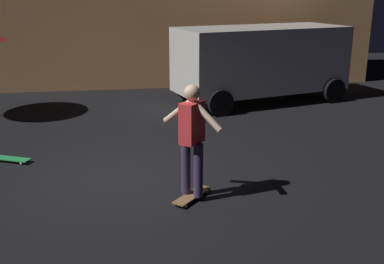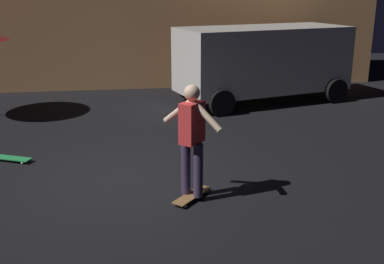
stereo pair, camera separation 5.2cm
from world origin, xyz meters
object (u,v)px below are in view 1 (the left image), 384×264
parked_van (261,59)px  skater (192,133)px  skateboard_ridden (192,195)px  skateboard_spare (10,159)px

parked_van → skater: 6.70m
skateboard_ridden → skateboard_spare: (-3.03, 2.08, 0.00)m
skater → skateboard_ridden: bearing=0.0°
skateboard_ridden → skateboard_spare: same height
skateboard_spare → skateboard_ridden: bearing=-34.4°
parked_van → skateboard_spare: bearing=-145.9°
parked_van → skateboard_ridden: 6.79m
parked_van → skateboard_ridden: parked_van is taller
skateboard_ridden → skater: skater is taller
parked_van → skateboard_spare: parked_van is taller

